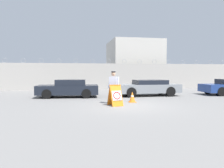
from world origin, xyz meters
TOP-DOWN VIEW (x-y plane):
  - ground_plane at (0.00, 0.00)m, footprint 90.00×90.00m
  - perimeter_wall at (-0.00, 11.15)m, footprint 36.00×0.30m
  - building_block at (4.83, 15.61)m, footprint 6.01×6.45m
  - barricade_sign at (-0.67, 0.09)m, footprint 0.76×0.93m
  - security_guard at (-0.68, 0.63)m, footprint 0.60×0.60m
  - traffic_cone_near at (0.56, 1.18)m, footprint 0.42×0.42m
  - parked_car_front_coupe at (-3.18, 4.52)m, footprint 4.38×2.20m
  - parked_car_rear_sedan at (2.64, 4.36)m, footprint 4.85×2.04m

SIDE VIEW (x-z plane):
  - ground_plane at x=0.00m, z-range 0.00..0.00m
  - traffic_cone_near at x=0.56m, z-range 0.00..0.63m
  - barricade_sign at x=-0.67m, z-range 0.00..1.12m
  - parked_car_rear_sedan at x=2.64m, z-range 0.03..1.23m
  - parked_car_front_coupe at x=-3.18m, z-range 0.01..1.26m
  - security_guard at x=-0.68m, z-range 0.12..1.95m
  - perimeter_wall at x=0.00m, z-range -0.22..2.90m
  - building_block at x=4.83m, z-range 0.00..5.63m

